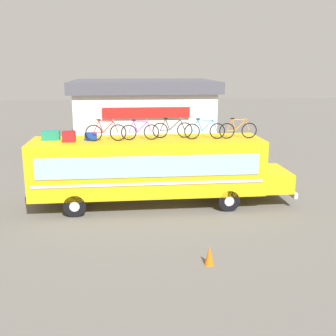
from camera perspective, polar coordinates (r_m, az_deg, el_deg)
name	(u,v)px	position (r m, az deg, el deg)	size (l,w,h in m)	color
ground_plane	(148,205)	(18.58, -2.75, -5.08)	(120.00, 120.00, 0.00)	#605E59
bus	(153,167)	(18.10, -2.05, 0.20)	(11.38, 2.61, 2.97)	yellow
luggage_bag_1	(51,135)	(18.25, -15.83, 4.34)	(0.74, 0.39, 0.40)	#1E7F66
luggage_bag_2	(69,137)	(17.62, -13.49, 4.24)	(0.51, 0.37, 0.44)	maroon
luggage_bag_3	(91,136)	(17.91, -10.59, 4.29)	(0.48, 0.51, 0.29)	#193899
rooftop_bicycle_1	(106,132)	(17.48, -8.56, 4.93)	(1.70, 0.44, 0.93)	black
rooftop_bicycle_2	(140,131)	(17.61, -3.88, 5.06)	(1.62, 0.44, 0.87)	black
rooftop_bicycle_3	(172,129)	(18.07, 0.60, 5.34)	(1.75, 0.44, 0.90)	black
rooftop_bicycle_4	(205,130)	(17.84, 5.06, 5.19)	(1.78, 0.44, 0.90)	black
rooftop_bicycle_5	(238,130)	(18.18, 9.62, 5.20)	(1.66, 0.44, 0.90)	black
roadside_building	(144,113)	(31.86, -3.38, 7.60)	(10.49, 8.48, 4.99)	silver
traffic_cone	(209,255)	(13.20, 5.71, -11.90)	(0.30, 0.30, 0.62)	orange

